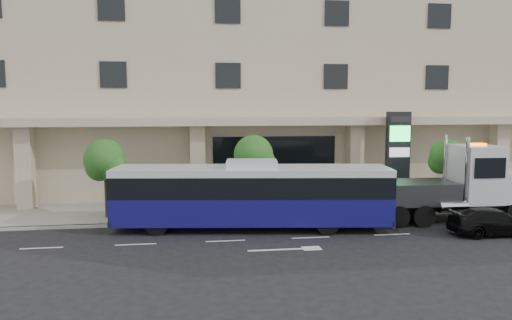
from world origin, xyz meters
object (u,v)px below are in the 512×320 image
Objects in this scene: tow_truck at (459,186)px; black_sedan at (494,222)px; signage_pylon at (398,157)px; city_bus at (252,194)px.

tow_truck is 3.18m from black_sedan.
signage_pylon is (-1.75, 7.14, 2.38)m from black_sedan.
black_sedan is 7.73m from signage_pylon.
city_bus is 11.14m from tow_truck.
signage_pylon reaches higher than city_bus.
signage_pylon reaches higher than black_sedan.
city_bus is at bearing -177.98° from tow_truck.
black_sedan is 0.77× the size of signage_pylon.
tow_truck is at bearing 5.43° from black_sedan.
city_bus reaches higher than black_sedan.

